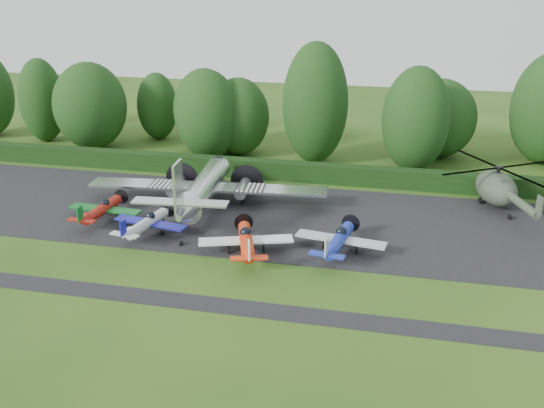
% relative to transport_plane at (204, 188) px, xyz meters
% --- Properties ---
extents(ground, '(160.00, 160.00, 0.00)m').
position_rel_transport_plane_xyz_m(ground, '(2.40, -10.93, -2.07)').
color(ground, '#254C15').
rests_on(ground, ground).
extents(apron, '(70.00, 18.00, 0.01)m').
position_rel_transport_plane_xyz_m(apron, '(2.40, -0.93, -2.06)').
color(apron, black).
rests_on(apron, ground).
extents(taxiway_verge, '(70.00, 2.00, 0.00)m').
position_rel_transport_plane_xyz_m(taxiway_verge, '(2.40, -16.93, -2.07)').
color(taxiway_verge, black).
rests_on(taxiway_verge, ground).
extents(hedgerow, '(90.00, 1.60, 2.00)m').
position_rel_transport_plane_xyz_m(hedgerow, '(2.40, 10.07, -2.07)').
color(hedgerow, black).
rests_on(hedgerow, ground).
extents(transport_plane, '(23.14, 17.74, 7.42)m').
position_rel_transport_plane_xyz_m(transport_plane, '(0.00, 0.00, 0.00)').
color(transport_plane, white).
rests_on(transport_plane, ground).
extents(light_plane_red, '(6.87, 7.22, 2.64)m').
position_rel_transport_plane_xyz_m(light_plane_red, '(-8.05, -4.87, -0.97)').
color(light_plane_red, maroon).
rests_on(light_plane_red, ground).
extents(light_plane_white, '(6.78, 7.13, 2.61)m').
position_rel_transport_plane_xyz_m(light_plane_white, '(-2.80, -6.92, -0.98)').
color(light_plane_white, silver).
rests_on(light_plane_white, ground).
extents(light_plane_orange, '(7.56, 7.95, 2.91)m').
position_rel_transport_plane_xyz_m(light_plane_orange, '(6.51, -8.89, -0.86)').
color(light_plane_orange, red).
rests_on(light_plane_orange, ground).
extents(light_plane_blue, '(7.37, 7.75, 2.83)m').
position_rel_transport_plane_xyz_m(light_plane_blue, '(13.67, -7.01, -0.89)').
color(light_plane_blue, '#1C31AA').
rests_on(light_plane_blue, ground).
extents(helicopter, '(12.51, 14.65, 4.03)m').
position_rel_transport_plane_xyz_m(helicopter, '(27.07, 6.44, 0.10)').
color(helicopter, '#394434').
rests_on(helicopter, ground).
extents(tree_1, '(7.53, 7.53, 14.01)m').
position_rel_transport_plane_xyz_m(tree_1, '(7.92, 17.05, 4.93)').
color(tree_1, black).
rests_on(tree_1, ground).
extents(tree_3, '(7.44, 7.44, 11.78)m').
position_rel_transport_plane_xyz_m(tree_3, '(19.26, 16.23, 3.81)').
color(tree_3, black).
rests_on(tree_3, ground).
extents(tree_4, '(5.78, 5.78, 10.88)m').
position_rel_transport_plane_xyz_m(tree_4, '(-28.26, 18.77, 3.36)').
color(tree_4, black).
rests_on(tree_4, ground).
extents(tree_5, '(5.32, 5.32, 8.87)m').
position_rel_transport_plane_xyz_m(tree_5, '(-14.09, 23.07, 2.35)').
color(tree_5, black).
rests_on(tree_5, ground).
extents(tree_7, '(7.48, 7.48, 9.41)m').
position_rel_transport_plane_xyz_m(tree_7, '(-1.64, 18.41, 2.63)').
color(tree_7, black).
rests_on(tree_7, ground).
extents(tree_8, '(7.77, 7.77, 10.28)m').
position_rel_transport_plane_xyz_m(tree_8, '(-6.05, 18.92, 3.06)').
color(tree_8, black).
rests_on(tree_8, ground).
extents(tree_9, '(9.04, 9.04, 10.85)m').
position_rel_transport_plane_xyz_m(tree_9, '(-20.47, 17.03, 3.35)').
color(tree_9, black).
rests_on(tree_9, ground).
extents(tree_10, '(7.60, 7.60, 10.62)m').
position_rel_transport_plane_xyz_m(tree_10, '(-4.68, 15.93, 3.23)').
color(tree_10, black).
rests_on(tree_10, ground).
extents(tree_11, '(8.72, 8.72, 9.42)m').
position_rel_transport_plane_xyz_m(tree_11, '(22.13, 22.70, 2.64)').
color(tree_11, black).
rests_on(tree_11, ground).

